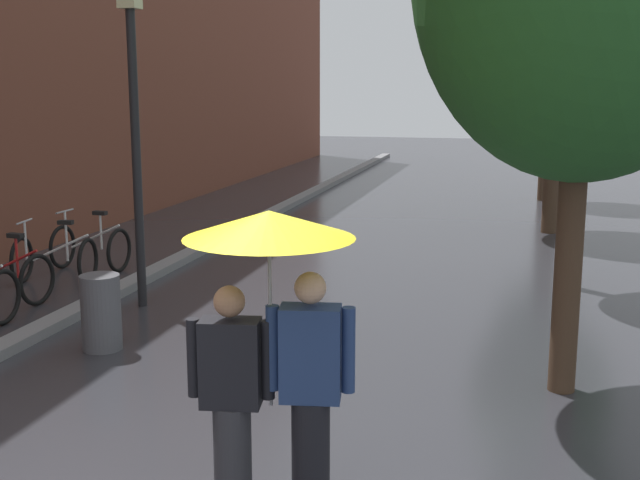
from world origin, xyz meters
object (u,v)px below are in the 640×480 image
at_px(street_tree_2, 558,55).
at_px(street_tree_3, 551,41).
at_px(street_tree_1, 585,28).
at_px(couple_under_umbrella, 271,318).
at_px(litter_bin, 101,312).
at_px(parked_bicycle_3, 55,259).
at_px(parked_bicycle_2, 6,275).
at_px(parked_bicycle_4, 90,247).
at_px(street_lamp_post, 135,122).

bearing_deg(street_tree_2, street_tree_3, 90.42).
bearing_deg(street_tree_1, couple_under_umbrella, -107.86).
height_order(street_tree_2, litter_bin, street_tree_2).
bearing_deg(parked_bicycle_3, litter_bin, -49.40).
height_order(couple_under_umbrella, litter_bin, couple_under_umbrella).
bearing_deg(parked_bicycle_2, parked_bicycle_4, 86.39).
distance_m(couple_under_umbrella, litter_bin, 4.24).
bearing_deg(couple_under_umbrella, parked_bicycle_3, 133.00).
bearing_deg(street_tree_3, street_lamp_post, -114.86).
bearing_deg(street_tree_3, parked_bicycle_4, -125.81).
distance_m(street_tree_1, couple_under_umbrella, 7.81).
distance_m(street_tree_3, parked_bicycle_4, 12.69).
xyz_separation_m(parked_bicycle_3, litter_bin, (2.18, -2.55, 0.05)).
bearing_deg(street_lamp_post, street_tree_2, 52.07).
height_order(street_tree_1, street_lamp_post, street_tree_1).
relative_size(street_tree_1, street_tree_3, 0.90).
bearing_deg(parked_bicycle_3, parked_bicycle_2, -94.22).
bearing_deg(litter_bin, street_tree_2, 60.00).
xyz_separation_m(street_tree_1, litter_bin, (-5.21, -4.19, -3.25)).
bearing_deg(parked_bicycle_4, street_lamp_post, -44.68).
distance_m(street_tree_3, street_lamp_post, 12.88).
relative_size(street_tree_1, litter_bin, 5.77).
bearing_deg(litter_bin, street_lamp_post, 102.39).
distance_m(street_tree_3, parked_bicycle_3, 13.46).
bearing_deg(street_tree_3, couple_under_umbrella, -97.26).
distance_m(parked_bicycle_3, street_lamp_post, 2.85).
bearing_deg(parked_bicycle_4, street_tree_2, 36.06).
height_order(parked_bicycle_3, parked_bicycle_4, same).
bearing_deg(parked_bicycle_2, street_tree_2, 44.68).
relative_size(street_tree_2, parked_bicycle_2, 4.45).
relative_size(couple_under_umbrella, litter_bin, 2.50).
relative_size(couple_under_umbrella, street_lamp_post, 0.51).
height_order(parked_bicycle_4, litter_bin, parked_bicycle_4).
relative_size(street_tree_3, couple_under_umbrella, 2.56).
xyz_separation_m(parked_bicycle_2, street_lamp_post, (1.87, 0.26, 2.07)).
height_order(parked_bicycle_3, couple_under_umbrella, couple_under_umbrella).
distance_m(parked_bicycle_2, litter_bin, 2.71).
bearing_deg(street_lamp_post, street_tree_3, 65.14).
xyz_separation_m(street_tree_2, couple_under_umbrella, (-2.11, -11.62, -2.06)).
xyz_separation_m(couple_under_umbrella, litter_bin, (-2.91, 2.92, -0.98)).
distance_m(street_tree_1, street_tree_2, 4.52).
distance_m(parked_bicycle_3, parked_bicycle_4, 0.94).
bearing_deg(street_tree_3, litter_bin, -110.47).
xyz_separation_m(parked_bicycle_4, litter_bin, (2.14, -3.49, 0.05)).
distance_m(street_tree_2, parked_bicycle_4, 9.38).
relative_size(street_tree_2, street_tree_3, 0.94).
bearing_deg(street_lamp_post, parked_bicycle_2, -172.01).
bearing_deg(street_lamp_post, parked_bicycle_4, 135.32).
relative_size(street_tree_3, litter_bin, 6.39).
xyz_separation_m(street_tree_1, parked_bicycle_2, (-7.47, -2.69, -3.30)).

